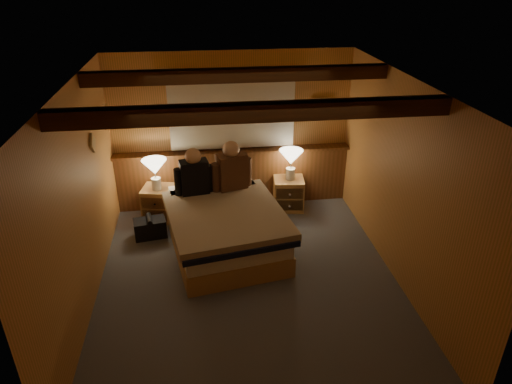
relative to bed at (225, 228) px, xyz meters
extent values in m
plane|color=#565A66|center=(0.23, -0.74, -0.33)|extent=(4.20, 4.20, 0.00)
plane|color=#E2AB54|center=(0.23, -0.74, 2.07)|extent=(4.20, 4.20, 0.00)
plane|color=#D3874B|center=(0.23, 1.36, 0.87)|extent=(3.60, 0.00, 3.60)
plane|color=#D3874B|center=(-1.57, -0.74, 0.87)|extent=(0.00, 4.20, 4.20)
plane|color=#D3874B|center=(2.03, -0.74, 0.87)|extent=(0.00, 4.20, 4.20)
plane|color=#D3874B|center=(0.23, -2.84, 0.87)|extent=(3.60, 0.00, 3.60)
cube|color=brown|center=(0.23, 1.30, 0.12)|extent=(3.60, 0.12, 0.90)
cube|color=brown|center=(0.23, 1.24, 0.59)|extent=(3.60, 0.22, 0.04)
cylinder|color=#432410|center=(0.23, 1.28, 1.72)|extent=(2.10, 0.05, 0.05)
sphere|color=#432410|center=(-0.82, 1.28, 1.72)|extent=(0.08, 0.08, 0.08)
sphere|color=#432410|center=(1.28, 1.28, 1.72)|extent=(0.08, 0.08, 0.08)
cube|color=silver|center=(0.23, 1.29, 1.17)|extent=(1.85, 0.08, 1.05)
cube|color=#432410|center=(0.23, -1.34, 1.98)|extent=(3.60, 0.15, 0.16)
cube|color=#432410|center=(0.23, 0.16, 1.98)|extent=(3.60, 0.15, 0.16)
cylinder|color=silver|center=(-1.51, 0.86, 1.42)|extent=(0.03, 0.55, 0.03)
torus|color=silver|center=(-1.48, 0.71, 1.30)|extent=(0.01, 0.21, 0.21)
torus|color=silver|center=(-1.48, 0.94, 1.30)|extent=(0.01, 0.21, 0.21)
cube|color=tan|center=(1.58, 1.34, 1.22)|extent=(0.30, 0.03, 0.25)
cube|color=beige|center=(1.58, 1.32, 1.22)|extent=(0.24, 0.01, 0.19)
cube|color=#B08C4B|center=(0.00, 0.02, -0.19)|extent=(1.63, 2.00, 0.27)
cube|color=white|center=(0.00, 0.02, 0.05)|extent=(1.59, 1.95, 0.21)
cube|color=black|center=(0.04, -0.20, 0.18)|extent=(1.63, 1.65, 0.07)
cube|color=tan|center=(0.02, -0.09, 0.25)|extent=(1.70, 1.84, 0.11)
cube|color=white|center=(-0.46, 0.64, 0.23)|extent=(0.58, 0.39, 0.14)
cube|color=white|center=(0.21, 0.76, 0.23)|extent=(0.58, 0.39, 0.14)
cube|color=#B08C4B|center=(-0.92, 0.97, -0.07)|extent=(0.54, 0.50, 0.51)
cube|color=brown|center=(-0.96, 0.78, 0.03)|extent=(0.41, 0.11, 0.18)
cube|color=brown|center=(-0.96, 0.78, -0.17)|extent=(0.41, 0.11, 0.18)
cylinder|color=silver|center=(-0.96, 0.78, 0.03)|extent=(0.04, 0.04, 0.03)
cylinder|color=silver|center=(-0.96, 0.78, -0.17)|extent=(0.04, 0.04, 0.03)
cube|color=#B08C4B|center=(1.07, 1.03, -0.07)|extent=(0.50, 0.46, 0.50)
cube|color=brown|center=(1.05, 0.84, 0.03)|extent=(0.41, 0.06, 0.18)
cube|color=brown|center=(1.05, 0.84, -0.17)|extent=(0.41, 0.06, 0.18)
cylinder|color=silver|center=(1.05, 0.84, 0.03)|extent=(0.03, 0.03, 0.03)
cylinder|color=silver|center=(1.05, 0.84, -0.17)|extent=(0.03, 0.03, 0.03)
cylinder|color=white|center=(-0.93, 0.92, 0.27)|extent=(0.14, 0.14, 0.18)
cylinder|color=silver|center=(-0.93, 0.92, 0.39)|extent=(0.02, 0.02, 0.10)
cone|color=beige|center=(-0.93, 0.92, 0.54)|extent=(0.36, 0.36, 0.22)
cylinder|color=white|center=(1.09, 1.03, 0.27)|extent=(0.14, 0.14, 0.18)
cylinder|color=silver|center=(1.09, 1.03, 0.39)|extent=(0.02, 0.02, 0.10)
cone|color=beige|center=(1.09, 1.03, 0.54)|extent=(0.36, 0.36, 0.22)
cube|color=black|center=(-0.37, 0.51, 0.52)|extent=(0.41, 0.28, 0.50)
cylinder|color=black|center=(-0.58, 0.48, 0.48)|extent=(0.12, 0.12, 0.40)
cylinder|color=black|center=(-0.15, 0.55, 0.48)|extent=(0.12, 0.12, 0.40)
sphere|color=tan|center=(-0.37, 0.51, 0.84)|extent=(0.22, 0.22, 0.22)
cube|color=#4C2E1E|center=(0.15, 0.60, 0.54)|extent=(0.46, 0.35, 0.53)
cylinder|color=#4C2E1E|center=(-0.07, 0.53, 0.50)|extent=(0.13, 0.13, 0.43)
cylinder|color=#4C2E1E|center=(0.38, 0.67, 0.50)|extent=(0.13, 0.13, 0.43)
sphere|color=tan|center=(0.15, 0.60, 0.88)|extent=(0.23, 0.23, 0.23)
cube|color=black|center=(-1.03, 0.46, -0.19)|extent=(0.48, 0.33, 0.26)
cylinder|color=black|center=(-1.03, 0.46, -0.04)|extent=(0.11, 0.27, 0.07)
camera|label=1|loc=(-0.26, -5.22, 3.16)|focal=32.00mm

